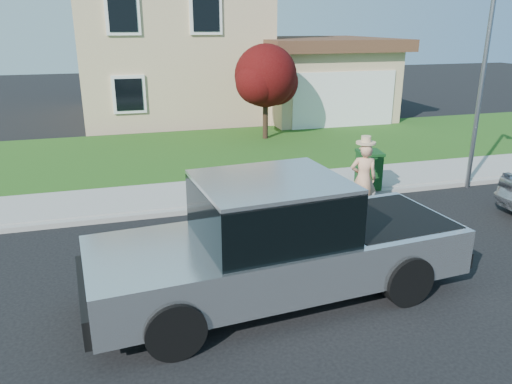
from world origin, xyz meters
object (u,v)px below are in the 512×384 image
ornamental_tree (267,79)px  street_lamp (483,81)px  woman (363,177)px  pickup_truck (278,243)px  trash_bin (369,169)px

ornamental_tree → street_lamp: bearing=-62.8°
woman → street_lamp: (3.72, 0.87, 2.02)m
ornamental_tree → street_lamp: size_ratio=0.69×
pickup_truck → trash_bin: 5.91m
woman → street_lamp: street_lamp is taller
woman → street_lamp: size_ratio=0.37×
trash_bin → pickup_truck: bearing=-123.0°
ornamental_tree → street_lamp: street_lamp is taller
ornamental_tree → trash_bin: ornamental_tree is taller
woman → ornamental_tree: bearing=-69.2°
ornamental_tree → woman: bearing=-90.6°
woman → street_lamp: bearing=-145.4°
trash_bin → street_lamp: 3.67m
woman → trash_bin: 1.55m
woman → ornamental_tree: ornamental_tree is taller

